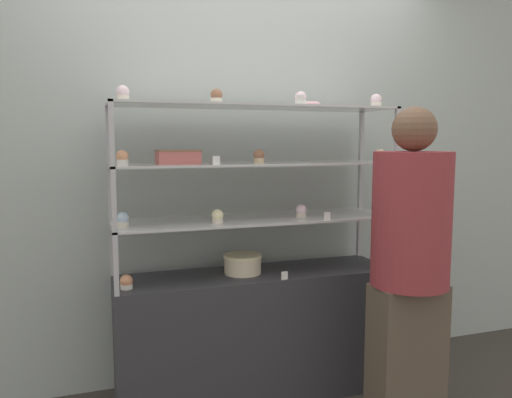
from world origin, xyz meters
TOP-DOWN VIEW (x-y plane):
  - ground_plane at (0.00, 0.00)m, footprint 20.00×20.00m
  - back_wall at (0.00, 0.35)m, footprint 8.00×0.05m
  - display_base at (0.00, 0.00)m, footprint 1.55×0.41m
  - display_riser_lower at (0.00, 0.00)m, footprint 1.55×0.41m
  - display_riser_middle at (0.00, 0.00)m, footprint 1.55×0.41m
  - display_riser_upper at (0.00, 0.00)m, footprint 1.55×0.41m
  - layer_cake_centerpiece at (-0.07, 0.01)m, footprint 0.21×0.21m
  - sheet_cake_frosted at (-0.42, 0.01)m, footprint 0.22×0.16m
  - cupcake_0 at (-0.71, -0.09)m, footprint 0.06×0.06m
  - cupcake_1 at (0.71, -0.10)m, footprint 0.06×0.06m
  - price_tag_0 at (0.10, -0.18)m, footprint 0.04×0.00m
  - cupcake_2 at (-0.71, -0.04)m, footprint 0.06×0.06m
  - cupcake_3 at (-0.24, -0.09)m, footprint 0.06×0.06m
  - cupcake_4 at (0.25, -0.04)m, footprint 0.06×0.06m
  - cupcake_5 at (0.71, -0.09)m, footprint 0.06×0.06m
  - price_tag_1 at (0.34, -0.18)m, footprint 0.04×0.00m
  - cupcake_6 at (-0.71, -0.08)m, footprint 0.06×0.06m
  - cupcake_7 at (-0.01, -0.09)m, footprint 0.06×0.06m
  - cupcake_8 at (0.73, -0.08)m, footprint 0.06×0.06m
  - price_tag_2 at (-0.27, -0.18)m, footprint 0.04×0.00m
  - cupcake_9 at (-0.70, -0.06)m, footprint 0.06×0.06m
  - cupcake_10 at (-0.23, -0.05)m, footprint 0.06×0.06m
  - cupcake_11 at (0.23, -0.07)m, footprint 0.06×0.06m
  - cupcake_12 at (0.70, -0.07)m, footprint 0.06×0.06m
  - price_tag_3 at (0.18, -0.18)m, footprint 0.04×0.00m
  - donut_glazed at (0.35, 0.06)m, footprint 0.12×0.12m
  - customer_figure at (0.59, -0.57)m, footprint 0.37×0.37m

SIDE VIEW (x-z plane):
  - ground_plane at x=0.00m, z-range 0.00..0.00m
  - display_base at x=0.00m, z-range 0.00..0.71m
  - price_tag_0 at x=0.10m, z-range 0.71..0.76m
  - cupcake_0 at x=-0.71m, z-range 0.71..0.78m
  - cupcake_1 at x=0.71m, z-range 0.71..0.78m
  - layer_cake_centerpiece at x=-0.07m, z-range 0.71..0.82m
  - customer_figure at x=0.59m, z-range 0.06..1.66m
  - display_riser_lower at x=0.00m, z-range 0.85..1.15m
  - price_tag_1 at x=0.34m, z-range 1.02..1.06m
  - cupcake_2 at x=-0.71m, z-range 1.02..1.09m
  - cupcake_3 at x=-0.24m, z-range 1.02..1.09m
  - cupcake_4 at x=0.25m, z-range 1.02..1.09m
  - cupcake_5 at x=0.71m, z-range 1.02..1.09m
  - back_wall at x=0.00m, z-range 0.00..2.60m
  - display_riser_middle at x=0.00m, z-range 1.15..1.46m
  - price_tag_2 at x=-0.27m, z-range 1.33..1.37m
  - cupcake_6 at x=-0.71m, z-range 1.32..1.40m
  - cupcake_7 at x=-0.01m, z-range 1.32..1.40m
  - cupcake_8 at x=0.73m, z-range 1.32..1.40m
  - sheet_cake_frosted at x=-0.42m, z-range 1.33..1.40m
  - display_riser_upper at x=0.00m, z-range 1.46..1.77m
  - donut_glazed at x=0.35m, z-range 1.63..1.67m
  - price_tag_3 at x=0.18m, z-range 1.63..1.68m
  - cupcake_9 at x=-0.70m, z-range 1.63..1.71m
  - cupcake_10 at x=-0.23m, z-range 1.63..1.71m
  - cupcake_11 at x=0.23m, z-range 1.63..1.71m
  - cupcake_12 at x=0.70m, z-range 1.63..1.71m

